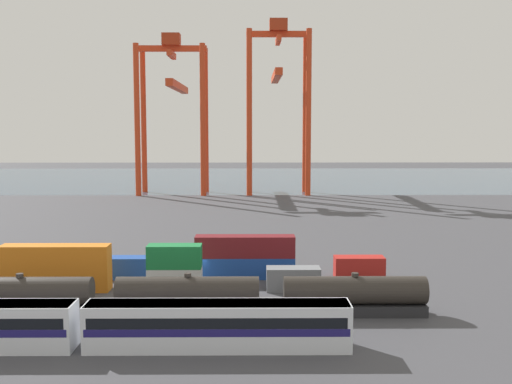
# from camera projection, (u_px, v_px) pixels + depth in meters

# --- Properties ---
(ground_plane) EXTENTS (420.00, 420.00, 0.00)m
(ground_plane) POSITION_uv_depth(u_px,v_px,m) (216.00, 227.00, 113.60)
(ground_plane) COLOR #424247
(harbour_water) EXTENTS (400.00, 110.00, 0.01)m
(harbour_water) POSITION_uv_depth(u_px,v_px,m) (233.00, 178.00, 221.16)
(harbour_water) COLOR #384C60
(harbour_water) RESTS_ON ground_plane
(passenger_train) EXTENTS (44.61, 3.14, 3.90)m
(passenger_train) POSITION_uv_depth(u_px,v_px,m) (80.00, 324.00, 50.51)
(passenger_train) COLOR silver
(passenger_train) RESTS_ON ground_plane
(freight_tank_row) EXTENTS (46.50, 2.71, 4.17)m
(freight_tank_row) POSITION_uv_depth(u_px,v_px,m) (188.00, 296.00, 59.77)
(freight_tank_row) COLOR #232326
(freight_tank_row) RESTS_ON ground_plane
(shipping_container_2) EXTENTS (12.10, 2.44, 2.60)m
(shipping_container_2) POSITION_uv_depth(u_px,v_px,m) (56.00, 279.00, 68.83)
(shipping_container_2) COLOR orange
(shipping_container_2) RESTS_ON ground_plane
(shipping_container_3) EXTENTS (12.10, 2.44, 2.60)m
(shipping_container_3) POSITION_uv_depth(u_px,v_px,m) (55.00, 257.00, 68.56)
(shipping_container_3) COLOR orange
(shipping_container_3) RESTS_ON shipping_container_2
(shipping_container_4) EXTENTS (6.04, 2.44, 2.60)m
(shipping_container_4) POSITION_uv_depth(u_px,v_px,m) (175.00, 279.00, 68.93)
(shipping_container_4) COLOR silver
(shipping_container_4) RESTS_ON ground_plane
(shipping_container_5) EXTENTS (6.04, 2.44, 2.60)m
(shipping_container_5) POSITION_uv_depth(u_px,v_px,m) (175.00, 256.00, 68.66)
(shipping_container_5) COLOR #197538
(shipping_container_5) RESTS_ON shipping_container_4
(shipping_container_6) EXTENTS (6.04, 2.44, 2.60)m
(shipping_container_6) POSITION_uv_depth(u_px,v_px,m) (293.00, 279.00, 69.04)
(shipping_container_6) COLOR slate
(shipping_container_6) RESTS_ON ground_plane
(shipping_container_9) EXTENTS (12.10, 2.44, 2.60)m
(shipping_container_9) POSITION_uv_depth(u_px,v_px,m) (16.00, 268.00, 74.50)
(shipping_container_9) COLOR gold
(shipping_container_9) RESTS_ON ground_plane
(shipping_container_10) EXTENTS (6.04, 2.44, 2.60)m
(shipping_container_10) POSITION_uv_depth(u_px,v_px,m) (131.00, 268.00, 74.61)
(shipping_container_10) COLOR #1C4299
(shipping_container_10) RESTS_ON ground_plane
(shipping_container_11) EXTENTS (12.10, 2.44, 2.60)m
(shipping_container_11) POSITION_uv_depth(u_px,v_px,m) (245.00, 267.00, 74.72)
(shipping_container_11) COLOR #1C4299
(shipping_container_11) RESTS_ON ground_plane
(shipping_container_12) EXTENTS (12.10, 2.44, 2.60)m
(shipping_container_12) POSITION_uv_depth(u_px,v_px,m) (245.00, 246.00, 74.45)
(shipping_container_12) COLOR maroon
(shipping_container_12) RESTS_ON shipping_container_11
(shipping_container_13) EXTENTS (6.04, 2.44, 2.60)m
(shipping_container_13) POSITION_uv_depth(u_px,v_px,m) (359.00, 267.00, 74.83)
(shipping_container_13) COLOR #AD211C
(shipping_container_13) RESTS_ON ground_plane
(gantry_crane_west) EXTENTS (19.12, 39.58, 43.62)m
(gantry_crane_west) POSITION_uv_depth(u_px,v_px,m) (174.00, 98.00, 170.86)
(gantry_crane_west) COLOR red
(gantry_crane_west) RESTS_ON ground_plane
(gantry_crane_central) EXTENTS (17.41, 32.69, 47.50)m
(gantry_crane_central) POSITION_uv_depth(u_px,v_px,m) (278.00, 91.00, 169.72)
(gantry_crane_central) COLOR red
(gantry_crane_central) RESTS_ON ground_plane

